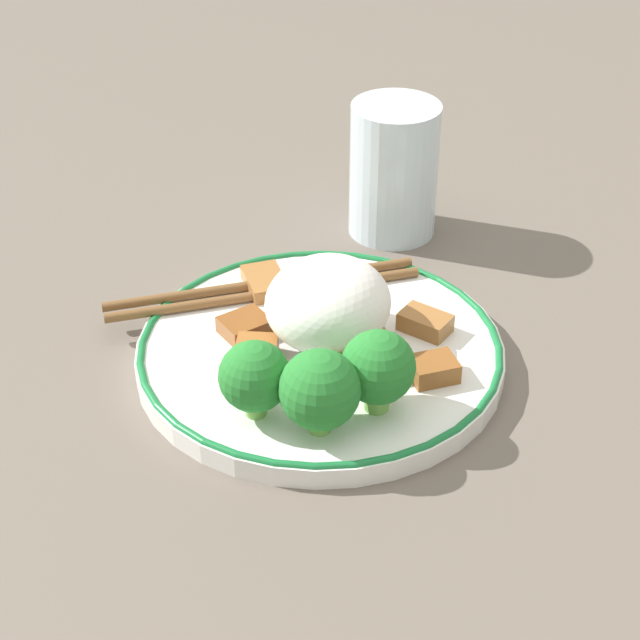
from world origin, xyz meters
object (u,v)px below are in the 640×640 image
Objects in this scene: broccoli_back_left at (254,377)px; broccoli_back_center at (320,390)px; broccoli_back_right at (378,368)px; plate at (320,352)px; chopsticks at (263,289)px; drinking_glass at (394,170)px.

broccoli_back_left is 0.92× the size of broccoli_back_center.
broccoli_back_center and broccoli_back_right have the same top height.
broccoli_back_right reaches higher than plate.
broccoli_back_right is 0.15m from chopsticks.
broccoli_back_left is at bearing -173.79° from plate.
broccoli_back_center is (-0.07, -0.05, 0.03)m from plate.
broccoli_back_left reaches higher than plate.
plate is 4.46× the size of broccoli_back_center.
chopsticks is (0.03, 0.07, 0.01)m from plate.
broccoli_back_right is (0.04, -0.02, 0.00)m from broccoli_back_center.
chopsticks is (0.10, 0.08, -0.02)m from broccoli_back_left.
chopsticks is at bearing 175.16° from drinking_glass.
broccoli_back_center is 0.26m from drinking_glass.
broccoli_back_left reaches higher than chopsticks.
broccoli_back_right reaches higher than chopsticks.
drinking_glass reaches higher than broccoli_back_center.
broccoli_back_left is at bearing 103.69° from broccoli_back_center.
drinking_glass is (0.21, 0.12, 0.01)m from broccoli_back_right.
broccoli_back_right is at bearing -116.71° from plate.
drinking_glass is at bearing 17.47° from plate.
broccoli_back_center is 0.04m from broccoli_back_right.
broccoli_back_center reaches higher than plate.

